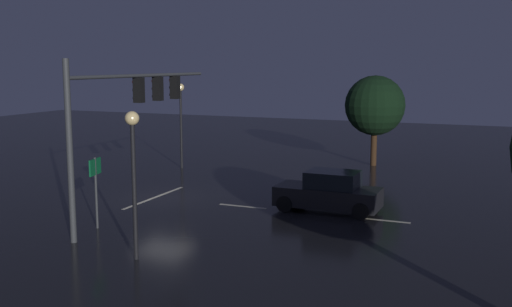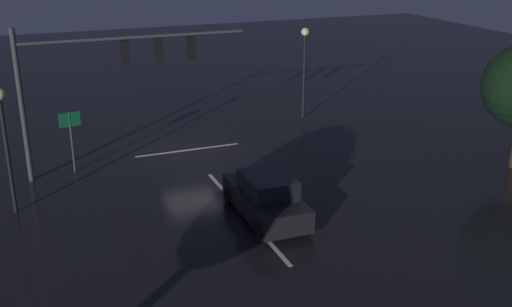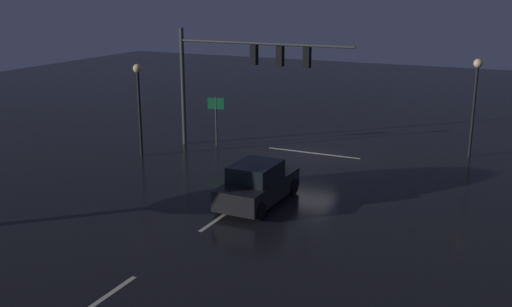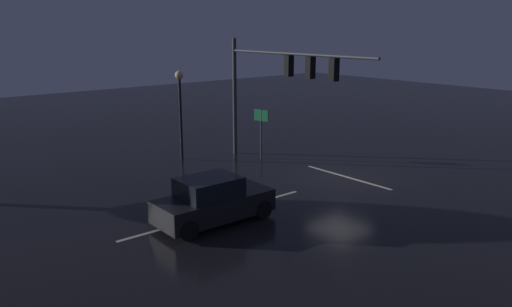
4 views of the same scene
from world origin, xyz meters
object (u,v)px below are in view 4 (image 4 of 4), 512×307
(traffic_signal_assembly, at_px, (279,76))
(street_lamp_right_kerb, at_px, (180,97))
(car_approaching, at_px, (213,201))
(route_sign, at_px, (261,123))

(traffic_signal_assembly, distance_m, street_lamp_right_kerb, 5.36)
(street_lamp_right_kerb, bearing_deg, car_approaching, 155.11)
(traffic_signal_assembly, distance_m, route_sign, 3.16)
(car_approaching, xyz_separation_m, route_sign, (5.87, -7.27, 1.14))
(car_approaching, bearing_deg, traffic_signal_assembly, -59.27)
(car_approaching, relative_size, route_sign, 1.64)
(car_approaching, height_order, route_sign, route_sign)
(traffic_signal_assembly, relative_size, car_approaching, 2.17)
(traffic_signal_assembly, bearing_deg, car_approaching, 120.73)
(traffic_signal_assembly, bearing_deg, route_sign, -11.48)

